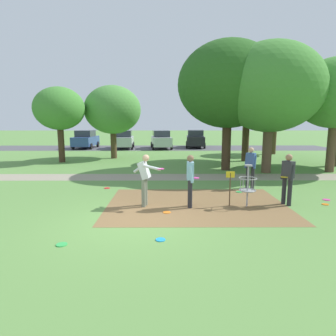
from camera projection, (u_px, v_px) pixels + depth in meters
The scene contains 27 objects.
ground_plane at pixel (135, 222), 8.09m from camera, with size 160.00×160.00×0.00m, color #5B8942.
dirt_tee_pad at pixel (196, 204), 9.78m from camera, with size 5.94×4.30×0.01m, color brown.
disc_golf_basket at pixel (246, 184), 9.42m from camera, with size 0.98×0.58×1.39m.
player_foreground_watching at pixel (288, 176), 9.57m from camera, with size 0.45×0.49×1.71m.
player_throwing at pixel (145, 177), 9.44m from camera, with size 1.04×0.66×1.71m.
player_waiting_left at pixel (251, 165), 11.99m from camera, with size 0.47×0.45×1.71m.
player_waiting_right at pixel (190, 178), 9.32m from camera, with size 0.41×0.47×1.71m.
frisbee_near_basket at pixel (107, 188), 12.10m from camera, with size 0.24×0.24×0.02m, color red.
frisbee_by_tee at pixel (161, 240), 6.84m from camera, with size 0.23×0.23×0.02m, color #1E93DB.
frisbee_mid_grass at pixel (326, 200), 10.31m from camera, with size 0.25×0.25×0.02m, color #E53D99.
frisbee_far_left at pixel (62, 245), 6.57m from camera, with size 0.25×0.25×0.02m, color green.
frisbee_far_right at pixel (239, 192), 11.45m from camera, with size 0.26×0.26×0.02m, color green.
frisbee_scattered_a at pixel (167, 212), 8.89m from camera, with size 0.24×0.24×0.02m, color orange.
frisbee_scattered_b at pixel (325, 204), 9.74m from camera, with size 0.21×0.21×0.02m, color orange.
tree_near_left at pixel (59, 109), 19.30m from camera, with size 3.34×3.34×5.02m.
tree_near_right at pixel (276, 106), 24.09m from camera, with size 3.78×3.78×5.67m.
tree_mid_left at pixel (248, 92), 19.68m from camera, with size 4.86×4.86×6.83m.
tree_mid_center at pixel (113, 110), 21.38m from camera, with size 4.15×4.15×5.36m.
tree_mid_right at pixel (270, 88), 15.10m from camera, with size 5.44×5.44×6.82m.
tree_far_center at pixel (228, 85), 15.98m from camera, with size 5.58×5.58×7.13m.
tree_far_right at pixel (336, 93), 15.41m from camera, with size 4.37×4.37×6.10m.
parking_lot_strip at pixel (158, 148), 30.45m from camera, with size 36.00×6.00×0.01m, color #4C4C51.
parked_car_leftmost at pixel (86, 139), 29.96m from camera, with size 2.06×4.25×1.84m.
parked_car_center_left at pixel (124, 139), 29.62m from camera, with size 2.18×4.31×1.84m.
parked_car_center_right at pixel (161, 139), 29.57m from camera, with size 2.31×4.37×1.84m.
parked_car_rightmost at pixel (195, 139), 30.78m from camera, with size 2.18×4.31×1.84m.
gravel_path at pixel (149, 177), 14.54m from camera, with size 40.00×1.72×0.00m, color gray.
Camera 1 is at (0.88, -7.75, 2.77)m, focal length 31.06 mm.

